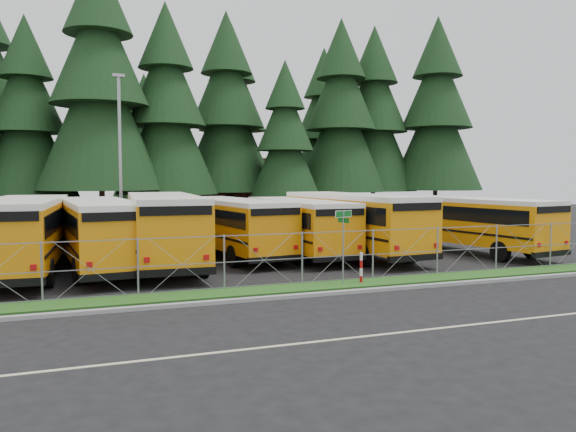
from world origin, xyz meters
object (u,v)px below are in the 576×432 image
at_px(bus_east, 466,225).
at_px(light_standard, 120,153).
at_px(bus_6, 349,225).
at_px(bus_5, 296,228).
at_px(bus_1, 25,236).
at_px(bus_4, 230,228).
at_px(street_sign, 343,231).
at_px(bus_2, 99,235).
at_px(bus_3, 163,230).
at_px(striped_bollard, 361,268).

bearing_deg(bus_east, light_standard, 139.65).
height_order(bus_6, bus_east, bus_6).
distance_m(bus_5, light_standard, 12.28).
distance_m(bus_1, bus_6, 15.17).
height_order(bus_4, bus_east, bus_east).
bearing_deg(street_sign, bus_2, 140.99).
bearing_deg(light_standard, street_sign, -66.91).
bearing_deg(street_sign, bus_6, 62.34).
bearing_deg(bus_2, light_standard, 74.98).
relative_size(bus_1, bus_3, 0.98).
distance_m(bus_2, bus_6, 12.24).
bearing_deg(street_sign, bus_1, 149.21).
bearing_deg(striped_bollard, bus_2, 143.40).
bearing_deg(striped_bollard, bus_1, 150.84).
relative_size(bus_4, striped_bollard, 9.34).
relative_size(bus_1, bus_east, 1.08).
height_order(bus_5, bus_east, bus_east).
relative_size(bus_4, bus_6, 0.92).
distance_m(bus_4, street_sign, 9.03).
bearing_deg(bus_5, bus_1, -175.91).
height_order(bus_2, striped_bollard, bus_2).
bearing_deg(bus_5, light_standard, 132.89).
bearing_deg(light_standard, bus_1, -115.19).
bearing_deg(bus_6, bus_5, 157.44).
bearing_deg(bus_4, street_sign, -84.29).
bearing_deg(striped_bollard, street_sign, -179.46).
distance_m(striped_bollard, light_standard, 18.68).
relative_size(bus_2, street_sign, 4.14).
relative_size(bus_6, bus_east, 1.08).
bearing_deg(street_sign, bus_3, 128.87).
xyz_separation_m(bus_4, street_sign, (2.12, -8.76, 0.56)).
relative_size(street_sign, striped_bollard, 2.34).
bearing_deg(street_sign, bus_east, 30.47).
xyz_separation_m(bus_1, bus_3, (5.72, 0.26, 0.04)).
bearing_deg(bus_6, bus_1, 176.41).
distance_m(bus_5, street_sign, 8.09).
bearing_deg(bus_2, bus_1, 175.58).
bearing_deg(bus_5, bus_6, -18.94).
height_order(bus_east, light_standard, light_standard).
height_order(bus_3, bus_east, bus_3).
xyz_separation_m(bus_2, bus_4, (6.36, 1.89, -0.06)).
bearing_deg(bus_3, bus_east, -1.35).
bearing_deg(bus_5, bus_3, -173.60).
bearing_deg(bus_6, bus_east, -15.58).
bearing_deg(bus_5, bus_4, 165.45).
distance_m(bus_4, bus_5, 3.34).
bearing_deg(bus_4, striped_bollard, -79.68).
bearing_deg(bus_2, bus_5, 0.87).
distance_m(bus_east, light_standard, 20.37).
bearing_deg(light_standard, striped_bollard, -64.68).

